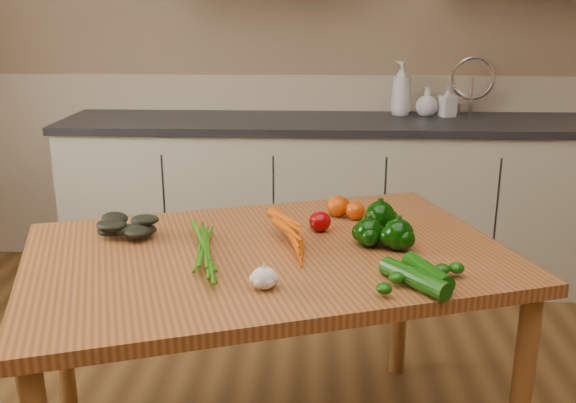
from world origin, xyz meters
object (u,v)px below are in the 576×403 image
(table, at_px, (268,276))
(carrot_bunch, at_px, (264,239))
(soap_bottle_c, at_px, (427,102))
(pepper_b, at_px, (380,217))
(pepper_a, at_px, (369,232))
(pepper_c, at_px, (398,235))
(tomato_b, at_px, (338,206))
(garlic_bulb, at_px, (264,278))
(zucchini_a, at_px, (427,273))
(tomato_c, at_px, (355,211))
(soap_bottle_b, at_px, (448,101))
(leafy_greens, at_px, (134,221))
(soap_bottle_a, at_px, (401,88))
(zucchini_b, at_px, (414,278))
(tomato_a, at_px, (320,221))

(table, relative_size, carrot_bunch, 6.20)
(soap_bottle_c, height_order, pepper_b, soap_bottle_c)
(pepper_a, height_order, pepper_c, pepper_c)
(table, height_order, soap_bottle_c, soap_bottle_c)
(pepper_a, bearing_deg, pepper_c, -17.46)
(table, xyz_separation_m, pepper_b, (0.35, 0.19, 0.13))
(tomato_b, bearing_deg, table, -123.13)
(garlic_bulb, xyz_separation_m, pepper_b, (0.35, 0.46, 0.02))
(zucchini_a, bearing_deg, pepper_b, 102.40)
(pepper_b, distance_m, tomato_c, 0.14)
(soap_bottle_b, bearing_deg, pepper_a, 141.79)
(leafy_greens, relative_size, pepper_a, 2.31)
(pepper_c, bearing_deg, tomato_c, 111.68)
(table, relative_size, pepper_c, 17.30)
(pepper_a, bearing_deg, tomato_c, 95.83)
(soap_bottle_c, bearing_deg, soap_bottle_a, -36.72)
(pepper_c, distance_m, zucchini_b, 0.28)
(soap_bottle_b, relative_size, garlic_bulb, 2.42)
(leafy_greens, xyz_separation_m, pepper_c, (0.83, -0.08, -0.00))
(soap_bottle_b, xyz_separation_m, zucchini_a, (-0.41, -1.90, -0.19))
(soap_bottle_b, distance_m, garlic_bulb, 2.15)
(soap_bottle_a, bearing_deg, tomato_c, 39.37)
(tomato_b, bearing_deg, zucchini_b, -72.93)
(zucchini_b, bearing_deg, soap_bottle_a, 84.14)
(soap_bottle_a, xyz_separation_m, tomato_b, (-0.39, -1.40, -0.24))
(pepper_c, distance_m, tomato_a, 0.28)
(soap_bottle_a, relative_size, pepper_c, 3.06)
(leafy_greens, xyz_separation_m, tomato_c, (0.72, 0.20, -0.02))
(soap_bottle_a, xyz_separation_m, soap_bottle_b, (0.25, -0.05, -0.06))
(soap_bottle_c, bearing_deg, tomato_a, 42.84)
(pepper_b, xyz_separation_m, zucchini_a, (0.09, -0.40, -0.02))
(tomato_c, height_order, zucchini_a, tomato_c)
(soap_bottle_b, bearing_deg, tomato_b, 135.18)
(pepper_a, xyz_separation_m, tomato_b, (-0.08, 0.29, -0.01))
(soap_bottle_b, height_order, soap_bottle_c, soap_bottle_b)
(soap_bottle_c, distance_m, pepper_b, 1.58)
(zucchini_a, height_order, zucchini_b, zucchini_a)
(pepper_c, relative_size, zucchini_b, 0.44)
(garlic_bulb, bearing_deg, pepper_a, 47.50)
(soap_bottle_b, height_order, tomato_a, soap_bottle_b)
(carrot_bunch, distance_m, leafy_greens, 0.44)
(soap_bottle_c, relative_size, pepper_b, 1.54)
(carrot_bunch, distance_m, garlic_bulb, 0.28)
(table, relative_size, tomato_a, 22.66)
(soap_bottle_a, height_order, zucchini_a, soap_bottle_a)
(soap_bottle_b, distance_m, zucchini_b, 2.00)
(soap_bottle_c, bearing_deg, garlic_bulb, 43.52)
(pepper_c, relative_size, tomato_b, 1.18)
(table, relative_size, zucchini_b, 7.58)
(soap_bottle_b, relative_size, tomato_b, 2.09)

